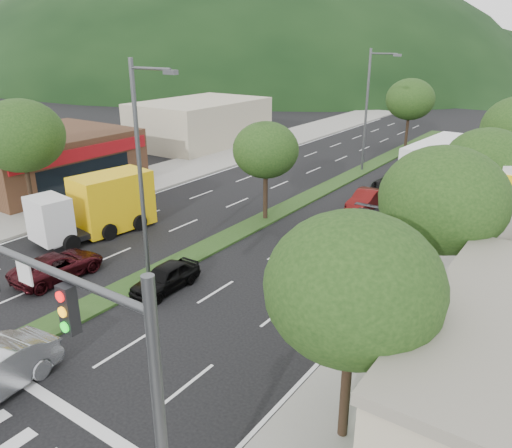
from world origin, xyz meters
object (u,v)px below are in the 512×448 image
Objects in this scene: tree_r_a at (353,287)px; tree_med_near at (266,150)px; streetlight_mid at (369,105)px; box_truck at (100,207)px; car_queue_b at (352,225)px; tree_r_c at (487,166)px; car_queue_a at (165,277)px; car_queue_d at (397,182)px; car_queue_c at (366,200)px; tree_r_b at (443,200)px; tree_l_a at (21,136)px; traffic_signal at (100,362)px; tree_med_far at (410,99)px; streetlight_near at (143,164)px; motorhome at (437,162)px; suv_maroon at (58,266)px.

tree_med_near is at bearing 130.60° from tree_r_a.
streetlight_mid is 1.40× the size of box_truck.
streetlight_mid is at bearing 110.39° from car_queue_b.
tree_r_c is at bearing -145.69° from box_truck.
tree_med_near reaches higher than car_queue_a.
tree_r_c is 11.95m from car_queue_d.
car_queue_b is 14.57m from box_truck.
tree_med_near is 1.54× the size of car_queue_c.
car_queue_d is 21.19m from box_truck.
car_queue_c is 16.95m from box_truck.
tree_l_a reaches higher than tree_r_b.
traffic_signal is 1.06× the size of tree_r_a.
car_queue_a is (1.50, -36.36, -4.40)m from tree_med_far.
tree_l_a reaches higher than tree_med_far.
box_truck is at bearing -153.19° from tree_r_c.
streetlight_near reaches higher than motorhome.
tree_r_c is at bearing 9.46° from tree_med_near.
car_queue_a is 0.39× the size of motorhome.
car_queue_c is 5.01m from car_queue_d.
tree_r_c is 9.39m from car_queue_c.
suv_maroon is at bearing -109.23° from car_queue_d.
tree_r_a is at bearing -90.00° from tree_r_b.
car_queue_b reaches higher than car_queue_a.
car_queue_c is (7.92, 17.97, 0.03)m from suv_maroon.
box_truck is 0.78× the size of motorhome.
streetlight_mid reaches higher than tree_l_a.
tree_r_b is at bearing -69.44° from tree_med_far.
tree_med_far is (-12.00, 24.00, 0.26)m from tree_r_c.
tree_med_near is at bearing -113.38° from car_queue_d.
streetlight_near is (-11.79, -4.00, 0.55)m from tree_r_b.
tree_l_a reaches higher than tree_r_a.
tree_med_far is at bearing 91.41° from car_queue_a.
suv_maroon is 0.48× the size of motorhome.
tree_l_a is at bearing -25.08° from suv_maroon.
tree_r_b is at bearing -26.57° from tree_med_near.
car_queue_a is 11.70m from car_queue_b.
tree_r_c is 0.89× the size of tree_l_a.
car_queue_a is at bearing -97.43° from motorhome.
streetlight_mid is at bearing 132.22° from tree_r_c.
tree_r_a is at bearing -18.73° from streetlight_near.
tree_med_far reaches higher than suv_maroon.
motorhome is at bearing 86.39° from car_queue_b.
tree_med_near is at bearing -127.81° from car_queue_c.
motorhome is at bearing 75.52° from streetlight_near.
traffic_signal is 0.70× the size of streetlight_near.
traffic_signal is at bearing -97.85° from tree_r_c.
car_queue_d is (17.20, 18.58, -4.42)m from tree_l_a.
tree_r_b is 10.14m from car_queue_b.
tree_r_a is 1.21× the size of car_queue_d.
tree_r_a reaches higher than car_queue_b.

